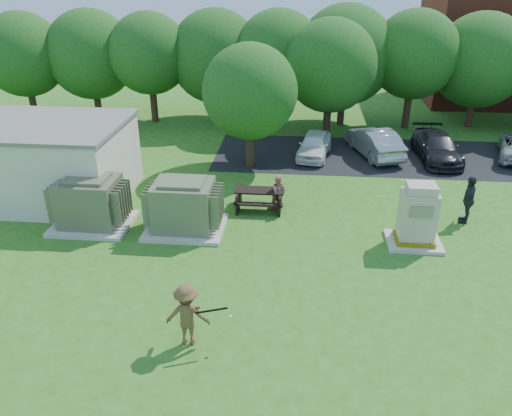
# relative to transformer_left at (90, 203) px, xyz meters

# --- Properties ---
(ground) EXTENTS (120.00, 120.00, 0.00)m
(ground) POSITION_rel_transformer_left_xyz_m (6.50, -4.50, -0.97)
(ground) COLOR #2D6619
(ground) RESTS_ON ground
(service_building) EXTENTS (10.00, 5.00, 3.20)m
(service_building) POSITION_rel_transformer_left_xyz_m (-4.50, 2.50, 0.63)
(service_building) COLOR beige
(service_building) RESTS_ON ground
(service_building_roof) EXTENTS (10.20, 5.20, 0.15)m
(service_building_roof) POSITION_rel_transformer_left_xyz_m (-4.50, 2.50, 2.31)
(service_building_roof) COLOR slate
(service_building_roof) RESTS_ON service_building
(parking_strip) EXTENTS (20.00, 6.00, 0.01)m
(parking_strip) POSITION_rel_transformer_left_xyz_m (13.50, 9.00, -0.96)
(parking_strip) COLOR #232326
(parking_strip) RESTS_ON ground
(transformer_left) EXTENTS (3.00, 2.40, 2.07)m
(transformer_left) POSITION_rel_transformer_left_xyz_m (0.00, 0.00, 0.00)
(transformer_left) COLOR beige
(transformer_left) RESTS_ON ground
(transformer_right) EXTENTS (3.00, 2.40, 2.07)m
(transformer_right) POSITION_rel_transformer_left_xyz_m (3.70, 0.00, 0.00)
(transformer_right) COLOR beige
(transformer_right) RESTS_ON ground
(generator_cabinet) EXTENTS (1.96, 1.60, 2.38)m
(generator_cabinet) POSITION_rel_transformer_left_xyz_m (12.32, -0.28, 0.07)
(generator_cabinet) COLOR beige
(generator_cabinet) RESTS_ON ground
(picnic_table) EXTENTS (2.02, 1.52, 0.87)m
(picnic_table) POSITION_rel_transformer_left_xyz_m (6.40, 2.10, -0.43)
(picnic_table) COLOR black
(picnic_table) RESTS_ON ground
(batter) EXTENTS (1.22, 0.73, 1.84)m
(batter) POSITION_rel_transformer_left_xyz_m (5.21, -6.30, -0.05)
(batter) COLOR brown
(batter) RESTS_ON ground
(person_at_picnic) EXTENTS (0.92, 0.90, 1.49)m
(person_at_picnic) POSITION_rel_transformer_left_xyz_m (7.21, 2.14, -0.22)
(person_at_picnic) COLOR #D87274
(person_at_picnic) RESTS_ON ground
(person_walking_right) EXTENTS (0.79, 1.24, 1.96)m
(person_walking_right) POSITION_rel_transformer_left_xyz_m (14.69, 1.67, 0.01)
(person_walking_right) COLOR #25262B
(person_walking_right) RESTS_ON ground
(car_white) EXTENTS (2.13, 3.96, 1.28)m
(car_white) POSITION_rel_transformer_left_xyz_m (8.76, 8.67, -0.33)
(car_white) COLOR white
(car_white) RESTS_ON ground
(car_silver_a) EXTENTS (2.90, 4.79, 1.49)m
(car_silver_a) POSITION_rel_transformer_left_xyz_m (11.93, 9.16, -0.22)
(car_silver_a) COLOR #A1A1A6
(car_silver_a) RESTS_ON ground
(car_dark) EXTENTS (2.11, 4.75, 1.36)m
(car_dark) POSITION_rel_transformer_left_xyz_m (15.12, 8.82, -0.29)
(car_dark) COLOR black
(car_dark) RESTS_ON ground
(batting_equipment) EXTENTS (1.06, 0.34, 0.34)m
(batting_equipment) POSITION_rel_transformer_left_xyz_m (5.88, -6.40, 0.19)
(batting_equipment) COLOR black
(batting_equipment) RESTS_ON ground
(tree_row) EXTENTS (41.30, 13.30, 7.30)m
(tree_row) POSITION_rel_transformer_left_xyz_m (8.25, 14.00, 3.18)
(tree_row) COLOR #47301E
(tree_row) RESTS_ON ground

